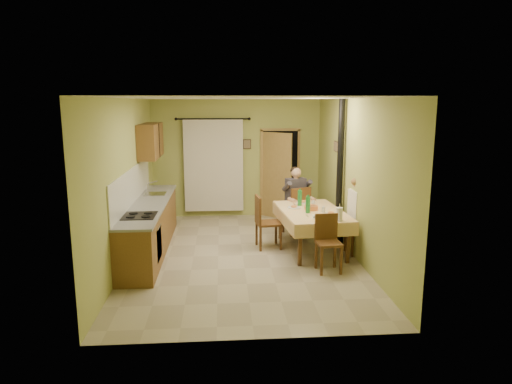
{
  "coord_description": "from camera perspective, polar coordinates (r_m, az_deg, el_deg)",
  "views": [
    {
      "loc": [
        -0.35,
        -7.9,
        2.73
      ],
      "look_at": [
        0.25,
        0.1,
        1.15
      ],
      "focal_mm": 32.0,
      "sensor_mm": 36.0,
      "label": 1
    }
  ],
  "objects": [
    {
      "name": "kitchen_run",
      "position": [
        8.7,
        -13.14,
        -4.13
      ],
      "size": [
        0.64,
        3.64,
        1.56
      ],
      "color": "brown",
      "rests_on": "ground"
    },
    {
      "name": "tableware",
      "position": [
        8.41,
        7.22,
        -2.03
      ],
      "size": [
        0.83,
        1.61,
        0.33
      ],
      "color": "white",
      "rests_on": "dining_table"
    },
    {
      "name": "chair_near",
      "position": [
        7.62,
        9.01,
        -7.69
      ],
      "size": [
        0.41,
        0.41,
        0.94
      ],
      "rotation": [
        0.0,
        0.0,
        3.21
      ],
      "color": "#543216",
      "rests_on": "ground"
    },
    {
      "name": "curtain",
      "position": [
        10.9,
        -5.32,
        3.37
      ],
      "size": [
        1.7,
        0.07,
        2.22
      ],
      "color": "black",
      "rests_on": "ground"
    },
    {
      "name": "doorway",
      "position": [
        10.95,
        2.82,
        2.32
      ],
      "size": [
        0.96,
        0.61,
        2.15
      ],
      "color": "black",
      "rests_on": "ground"
    },
    {
      "name": "chair_right",
      "position": [
        8.59,
        12.66,
        -5.64
      ],
      "size": [
        0.43,
        0.43,
        0.95
      ],
      "rotation": [
        0.0,
        0.0,
        1.68
      ],
      "color": "#543216",
      "rests_on": "ground"
    },
    {
      "name": "floor",
      "position": [
        8.36,
        -1.67,
        -7.91
      ],
      "size": [
        4.0,
        6.0,
        0.01
      ],
      "primitive_type": "cube",
      "color": "tan",
      "rests_on": "ground"
    },
    {
      "name": "chair_far",
      "position": [
        9.64,
        5.04,
        -3.53
      ],
      "size": [
        0.58,
        0.58,
        1.02
      ],
      "rotation": [
        0.0,
        0.0,
        0.34
      ],
      "color": "#543216",
      "rests_on": "ground"
    },
    {
      "name": "man_right",
      "position": [
        8.44,
        12.75,
        -1.81
      ],
      "size": [
        0.5,
        0.61,
        1.39
      ],
      "rotation": [
        0.0,
        0.0,
        1.68
      ],
      "color": "white",
      "rests_on": "chair_right"
    },
    {
      "name": "picture_right",
      "position": [
        9.43,
        10.02,
        5.62
      ],
      "size": [
        0.03,
        0.31,
        0.21
      ],
      "primitive_type": "cube",
      "color": "brown",
      "rests_on": "room_shell"
    },
    {
      "name": "man_far",
      "position": [
        9.53,
        5.06,
        -0.1
      ],
      "size": [
        0.65,
        0.58,
        1.39
      ],
      "rotation": [
        0.0,
        0.0,
        0.34
      ],
      "color": "#38333D",
      "rests_on": "chair_far"
    },
    {
      "name": "picture_back",
      "position": [
        10.93,
        -1.14,
        6.0
      ],
      "size": [
        0.19,
        0.03,
        0.23
      ],
      "primitive_type": "cube",
      "color": "black",
      "rests_on": "room_shell"
    },
    {
      "name": "stove_flue",
      "position": [
        8.95,
        10.34,
        -0.01
      ],
      "size": [
        0.24,
        0.24,
        2.8
      ],
      "color": "black",
      "rests_on": "ground"
    },
    {
      "name": "room_shell",
      "position": [
        7.96,
        -1.75,
        4.57
      ],
      "size": [
        4.04,
        6.04,
        2.82
      ],
      "color": "#A8AF5A",
      "rests_on": "ground"
    },
    {
      "name": "dining_table",
      "position": [
        8.62,
        6.94,
        -4.76
      ],
      "size": [
        1.27,
        1.96,
        0.76
      ],
      "rotation": [
        0.0,
        0.0,
        0.08
      ],
      "color": "#E3B979",
      "rests_on": "ground"
    },
    {
      "name": "chair_left",
      "position": [
        8.71,
        1.46,
        -5.11
      ],
      "size": [
        0.5,
        0.5,
        1.01
      ],
      "rotation": [
        0.0,
        0.0,
        -1.45
      ],
      "color": "#543216",
      "rests_on": "ground"
    },
    {
      "name": "upper_cabinets",
      "position": [
        9.74,
        -13.04,
        6.27
      ],
      "size": [
        0.35,
        1.4,
        0.7
      ],
      "primitive_type": "cube",
      "color": "brown",
      "rests_on": "room_shell"
    }
  ]
}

